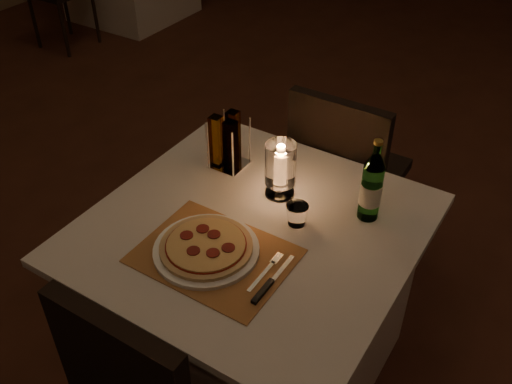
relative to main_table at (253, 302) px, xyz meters
The scene contains 12 objects.
floor 0.67m from the main_table, 102.99° to the left, with size 8.00×10.00×0.02m, color #482317.
main_table is the anchor object (origin of this frame).
chair_far 0.74m from the main_table, 90.00° to the left, with size 0.42×0.42×0.90m.
placemat 0.41m from the main_table, 96.34° to the right, with size 0.45×0.34×0.00m, color #AD713C.
plate 0.42m from the main_table, 105.52° to the right, with size 0.32×0.32×0.01m, color white.
pizza 0.44m from the main_table, 105.56° to the right, with size 0.28×0.28×0.02m.
fork 0.43m from the main_table, 45.27° to the right, with size 0.02×0.18×0.00m.
knife 0.46m from the main_table, 49.01° to the right, with size 0.02×0.22×0.01m.
tumbler 0.43m from the main_table, 35.42° to the left, with size 0.07×0.07×0.07m, color white, non-canonical shape.
water_bottle 0.61m from the main_table, 39.12° to the left, with size 0.07×0.07×0.29m.
hurricane_candle 0.52m from the main_table, 92.99° to the left, with size 0.10×0.10×0.20m.
cruet_caddy 0.57m from the main_table, 137.89° to the left, with size 0.12×0.12×0.21m.
Camera 1 is at (0.86, -1.69, 1.93)m, focal length 40.00 mm.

